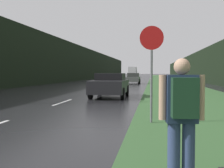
# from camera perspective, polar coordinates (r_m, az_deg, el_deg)

# --- Properties ---
(grass_verge) EXTENTS (6.00, 240.00, 0.02)m
(grass_verge) POSITION_cam_1_polar(r_m,az_deg,el_deg) (41.45, 11.49, 0.22)
(grass_verge) COLOR #33562D
(grass_verge) RESTS_ON ground_plane
(lane_stripe_c) EXTENTS (0.12, 3.00, 0.01)m
(lane_stripe_c) POSITION_cam_1_polar(r_m,az_deg,el_deg) (14.58, -9.96, -3.66)
(lane_stripe_c) COLOR silver
(lane_stripe_c) RESTS_ON ground_plane
(lane_stripe_d) EXTENTS (0.12, 3.00, 0.01)m
(lane_stripe_d) POSITION_cam_1_polar(r_m,az_deg,el_deg) (21.32, -4.08, -1.74)
(lane_stripe_d) COLOR silver
(lane_stripe_d) RESTS_ON ground_plane
(lane_stripe_e) EXTENTS (0.12, 3.00, 0.01)m
(lane_stripe_e) POSITION_cam_1_polar(r_m,az_deg,el_deg) (28.19, -1.05, -0.73)
(lane_stripe_e) COLOR silver
(lane_stripe_e) RESTS_ON ground_plane
(lane_stripe_f) EXTENTS (0.12, 3.00, 0.01)m
(lane_stripe_f) POSITION_cam_1_polar(r_m,az_deg,el_deg) (35.11, 0.79, -0.12)
(lane_stripe_f) COLOR silver
(lane_stripe_f) RESTS_ON ground_plane
(treeline_far_side) EXTENTS (2.00, 140.00, 6.58)m
(treeline_far_side) POSITION_cam_1_polar(r_m,az_deg,el_deg) (53.38, -7.50, 4.23)
(treeline_far_side) COLOR black
(treeline_far_side) RESTS_ON ground_plane
(treeline_near_side) EXTENTS (2.00, 140.00, 5.02)m
(treeline_near_side) POSITION_cam_1_polar(r_m,az_deg,el_deg) (52.04, 17.50, 3.34)
(treeline_near_side) COLOR black
(treeline_near_side) RESTS_ON ground_plane
(stop_sign) EXTENTS (0.71, 0.07, 2.91)m
(stop_sign) POSITION_cam_1_polar(r_m,az_deg,el_deg) (8.47, 8.03, 4.23)
(stop_sign) COLOR slate
(stop_sign) RESTS_ON ground_plane
(hitchhiker_with_backpack) EXTENTS (0.59, 0.44, 1.71)m
(hitchhiker_with_backpack) POSITION_cam_1_polar(r_m,az_deg,el_deg) (3.77, 14.04, -5.98)
(hitchhiker_with_backpack) COLOR navy
(hitchhiker_with_backpack) RESTS_ON ground_plane
(car_passing_near) EXTENTS (2.05, 4.49, 1.48)m
(car_passing_near) POSITION_cam_1_polar(r_m,az_deg,el_deg) (17.28, -0.38, -0.16)
(car_passing_near) COLOR black
(car_passing_near) RESTS_ON ground_plane
(car_passing_far) EXTENTS (1.84, 4.65, 1.46)m
(car_passing_far) POSITION_cam_1_polar(r_m,az_deg,el_deg) (37.98, 4.32, 1.17)
(car_passing_far) COLOR #4C514C
(car_passing_far) RESTS_ON ground_plane
(delivery_truck) EXTENTS (2.58, 8.30, 3.33)m
(delivery_truck) POSITION_cam_1_polar(r_m,az_deg,el_deg) (93.65, 4.25, 2.50)
(delivery_truck) COLOR gray
(delivery_truck) RESTS_ON ground_plane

